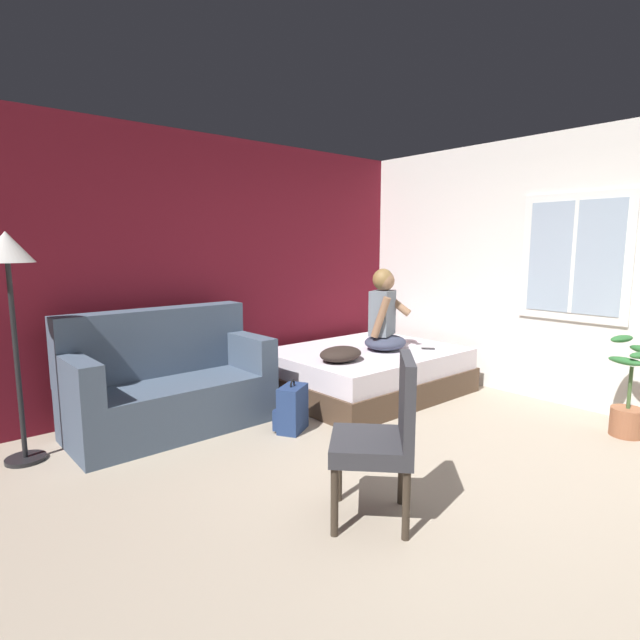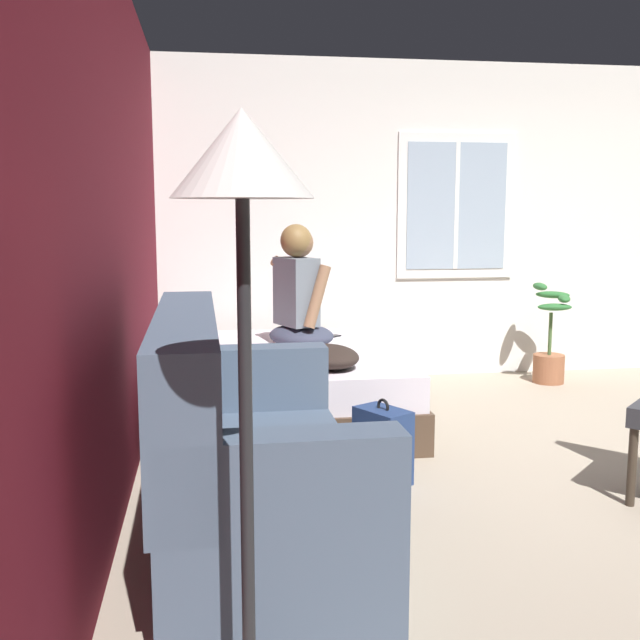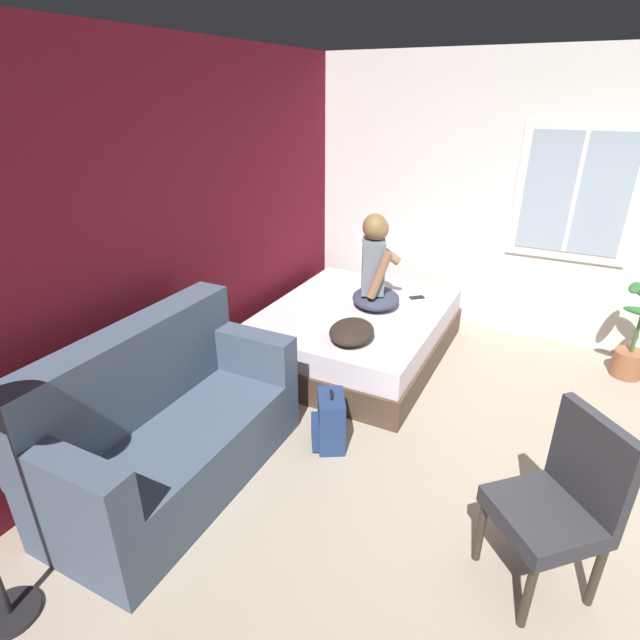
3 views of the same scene
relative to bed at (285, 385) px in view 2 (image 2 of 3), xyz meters
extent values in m
cube|color=maroon|center=(-1.42, 1.01, 1.11)|extent=(10.24, 0.16, 2.70)
cube|color=silver|center=(1.28, -2.02, 1.11)|extent=(0.16, 7.30, 2.70)
cube|color=white|center=(1.19, -1.62, 1.25)|extent=(0.02, 1.04, 1.24)
cube|color=#9EB2C6|center=(1.17, -1.62, 1.25)|extent=(0.01, 0.88, 1.08)
cube|color=white|center=(1.17, -1.62, 1.25)|extent=(0.01, 0.04, 1.08)
cube|color=#4C3828|center=(0.00, 0.00, -0.11)|extent=(1.97, 1.57, 0.26)
cube|color=silver|center=(0.00, 0.00, 0.13)|extent=(1.91, 1.53, 0.22)
cube|color=#47566B|center=(-2.09, 0.31, -0.02)|extent=(1.71, 0.82, 0.44)
cube|color=#47566B|center=(-2.10, 0.61, 0.50)|extent=(1.70, 0.26, 0.60)
cube|color=#47566B|center=(-2.85, 0.30, 0.36)|extent=(0.19, 0.80, 0.32)
cube|color=#47566B|center=(-1.33, 0.32, 0.36)|extent=(0.19, 0.80, 0.32)
cylinder|color=#382D23|center=(-1.83, -1.53, -0.04)|extent=(0.04, 0.04, 0.40)
ellipsoid|color=#383D51|center=(0.15, -0.14, 0.32)|extent=(0.65, 0.61, 0.16)
cube|color=slate|center=(0.13, -0.10, 0.64)|extent=(0.38, 0.32, 0.48)
cylinder|color=#936B4C|center=(-0.03, -0.23, 0.62)|extent=(0.16, 0.23, 0.44)
cylinder|color=#936B4C|center=(0.32, -0.11, 0.74)|extent=(0.22, 0.37, 0.29)
sphere|color=#936B4C|center=(0.14, -0.12, 0.99)|extent=(0.21, 0.21, 0.21)
ellipsoid|color=olive|center=(0.13, -0.10, 1.00)|extent=(0.30, 0.29, 0.23)
cube|color=navy|center=(-1.32, -0.39, -0.04)|extent=(0.35, 0.31, 0.40)
cube|color=navy|center=(-1.37, -0.29, -0.13)|extent=(0.23, 0.16, 0.18)
torus|color=black|center=(-1.32, -0.39, 0.18)|extent=(0.08, 0.06, 0.09)
ellipsoid|color=#2D231E|center=(-0.59, -0.22, 0.31)|extent=(0.54, 0.44, 0.14)
cube|color=black|center=(0.53, -0.43, 0.25)|extent=(0.15, 0.15, 0.01)
cylinder|color=black|center=(-3.21, 0.43, 0.52)|extent=(0.04, 0.04, 1.45)
cone|color=silver|center=(-3.21, 0.43, 1.35)|extent=(0.36, 0.36, 0.22)
cylinder|color=#995B3D|center=(0.76, -2.33, -0.12)|extent=(0.26, 0.26, 0.24)
cylinder|color=#426033|center=(0.76, -2.33, 0.18)|extent=(0.03, 0.03, 0.36)
ellipsoid|color=#2D6B33|center=(0.66, -2.31, 0.42)|extent=(0.15, 0.29, 0.06)
ellipsoid|color=#2D6B33|center=(0.85, -2.38, 0.50)|extent=(0.22, 0.29, 0.06)
ellipsoid|color=#2D6B33|center=(0.78, -2.23, 0.58)|extent=(0.29, 0.15, 0.06)
ellipsoid|color=#2D6B33|center=(0.72, -2.42, 0.48)|extent=(0.30, 0.21, 0.06)
camera|label=1|loc=(-3.85, -3.70, 1.36)|focal=28.00mm
camera|label=2|loc=(-5.10, 0.51, 1.21)|focal=42.00mm
camera|label=3|loc=(-3.94, -1.66, 2.11)|focal=28.00mm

